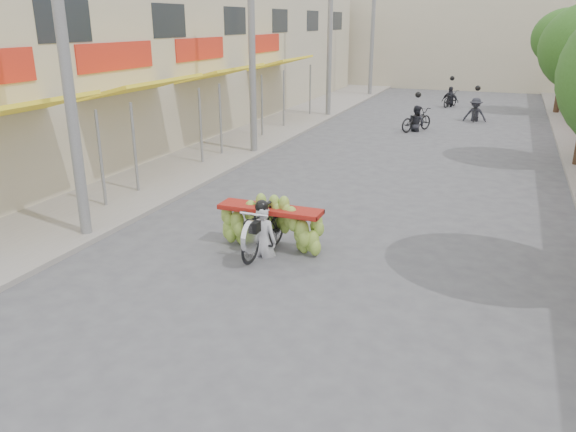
% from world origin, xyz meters
% --- Properties ---
extents(ground, '(120.00, 120.00, 0.00)m').
position_xyz_m(ground, '(0.00, 0.00, 0.00)').
color(ground, '#505055').
rests_on(ground, ground).
extents(sidewalk_left, '(4.00, 60.00, 0.12)m').
position_xyz_m(sidewalk_left, '(-7.00, 15.00, 0.06)').
color(sidewalk_left, gray).
rests_on(sidewalk_left, ground).
extents(shophouse_row_left, '(9.77, 40.00, 6.00)m').
position_xyz_m(shophouse_row_left, '(-11.98, 13.98, 3.00)').
color(shophouse_row_left, '#BDB295').
rests_on(shophouse_row_left, ground).
extents(far_building, '(20.00, 6.00, 7.00)m').
position_xyz_m(far_building, '(0.00, 38.00, 3.50)').
color(far_building, '#BDB295').
rests_on(far_building, ground).
extents(utility_pole_near, '(0.60, 0.24, 8.00)m').
position_xyz_m(utility_pole_near, '(-5.40, 3.00, 4.03)').
color(utility_pole_near, slate).
rests_on(utility_pole_near, ground).
extents(utility_pole_mid, '(0.60, 0.24, 8.00)m').
position_xyz_m(utility_pole_mid, '(-5.40, 12.00, 4.03)').
color(utility_pole_mid, slate).
rests_on(utility_pole_mid, ground).
extents(utility_pole_far, '(0.60, 0.24, 8.00)m').
position_xyz_m(utility_pole_far, '(-5.40, 21.00, 4.03)').
color(utility_pole_far, slate).
rests_on(utility_pole_far, ground).
extents(utility_pole_back, '(0.60, 0.24, 8.00)m').
position_xyz_m(utility_pole_back, '(-5.40, 30.00, 4.03)').
color(utility_pole_back, slate).
rests_on(utility_pole_back, ground).
extents(street_tree_far, '(3.40, 3.40, 5.25)m').
position_xyz_m(street_tree_far, '(5.40, 26.00, 3.78)').
color(street_tree_far, '#3A2719').
rests_on(street_tree_far, ground).
extents(banana_motorbike, '(2.21, 1.93, 2.01)m').
position_xyz_m(banana_motorbike, '(-1.32, 3.68, 0.68)').
color(banana_motorbike, black).
rests_on(banana_motorbike, ground).
extents(bg_motorbike_a, '(1.46, 1.87, 1.95)m').
position_xyz_m(bg_motorbike_a, '(-0.62, 18.67, 0.73)').
color(bg_motorbike_a, black).
rests_on(bg_motorbike_a, ground).
extents(bg_motorbike_b, '(1.06, 1.51, 1.95)m').
position_xyz_m(bg_motorbike_b, '(1.62, 22.24, 0.88)').
color(bg_motorbike_b, black).
rests_on(bg_motorbike_b, ground).
extents(bg_motorbike_c, '(1.08, 1.69, 1.95)m').
position_xyz_m(bg_motorbike_c, '(-0.03, 26.82, 0.80)').
color(bg_motorbike_c, black).
rests_on(bg_motorbike_c, ground).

